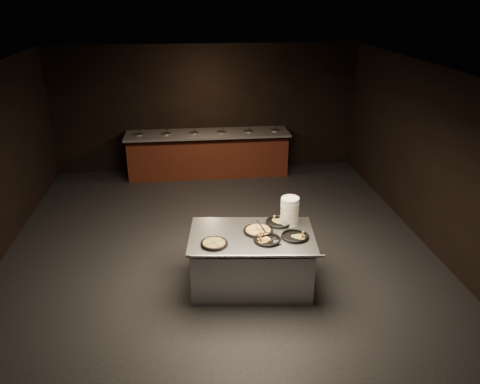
{
  "coord_description": "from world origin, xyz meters",
  "views": [
    {
      "loc": [
        -0.4,
        -6.69,
        3.98
      ],
      "look_at": [
        0.38,
        0.3,
        0.93
      ],
      "focal_mm": 35.0,
      "sensor_mm": 36.0,
      "label": 1
    }
  ],
  "objects": [
    {
      "name": "salad_bar",
      "position": [
        0.0,
        3.56,
        0.44
      ],
      "size": [
        3.7,
        0.83,
        1.18
      ],
      "color": "#531D13",
      "rests_on": "ground"
    },
    {
      "name": "pan_veggie_slices",
      "position": [
        0.98,
        -1.12,
        0.85
      ],
      "size": [
        0.39,
        0.39,
        0.04
      ],
      "rotation": [
        0.0,
        0.0,
        -0.73
      ],
      "color": "black",
      "rests_on": "serving_counter"
    },
    {
      "name": "pan_cheese_slices_a",
      "position": [
        0.84,
        -0.68,
        0.85
      ],
      "size": [
        0.39,
        0.39,
        0.04
      ],
      "rotation": [
        0.0,
        0.0,
        1.17
      ],
      "color": "black",
      "rests_on": "serving_counter"
    },
    {
      "name": "server_left",
      "position": [
        0.51,
        -0.89,
        0.91
      ],
      "size": [
        0.24,
        0.27,
        0.16
      ],
      "rotation": [
        0.0,
        0.0,
        2.34
      ],
      "color": "#B9BCC1",
      "rests_on": "serving_counter"
    },
    {
      "name": "pan_cheese_slices_b",
      "position": [
        0.59,
        -1.18,
        0.85
      ],
      "size": [
        0.38,
        0.38,
        0.04
      ],
      "rotation": [
        0.0,
        0.0,
        1.91
      ],
      "color": "black",
      "rests_on": "serving_counter"
    },
    {
      "name": "pan_veggie_whole",
      "position": [
        -0.14,
        -1.2,
        0.85
      ],
      "size": [
        0.37,
        0.37,
        0.04
      ],
      "rotation": [
        0.0,
        0.0,
        0.44
      ],
      "color": "black",
      "rests_on": "serving_counter"
    },
    {
      "name": "server_right",
      "position": [
        0.6,
        -1.23,
        0.91
      ],
      "size": [
        0.32,
        0.14,
        0.15
      ],
      "rotation": [
        0.0,
        0.0,
        -0.28
      ],
      "color": "#B9BCC1",
      "rests_on": "serving_counter"
    },
    {
      "name": "plate_stack",
      "position": [
        0.99,
        -0.7,
        1.03
      ],
      "size": [
        0.26,
        0.26,
        0.4
      ],
      "primitive_type": "cylinder",
      "color": "silver",
      "rests_on": "serving_counter"
    },
    {
      "name": "room",
      "position": [
        0.0,
        0.0,
        1.45
      ],
      "size": [
        7.02,
        8.02,
        2.92
      ],
      "color": "black",
      "rests_on": "ground"
    },
    {
      "name": "serving_counter",
      "position": [
        0.4,
        -0.99,
        0.4
      ],
      "size": [
        1.85,
        1.3,
        0.83
      ],
      "rotation": [
        0.0,
        0.0,
        -0.11
      ],
      "color": "#B9BCC1",
      "rests_on": "ground"
    },
    {
      "name": "pan_cheese_whole",
      "position": [
        0.5,
        -0.91,
        0.85
      ],
      "size": [
        0.42,
        0.42,
        0.04
      ],
      "rotation": [
        0.0,
        0.0,
        0.09
      ],
      "color": "black",
      "rests_on": "serving_counter"
    }
  ]
}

